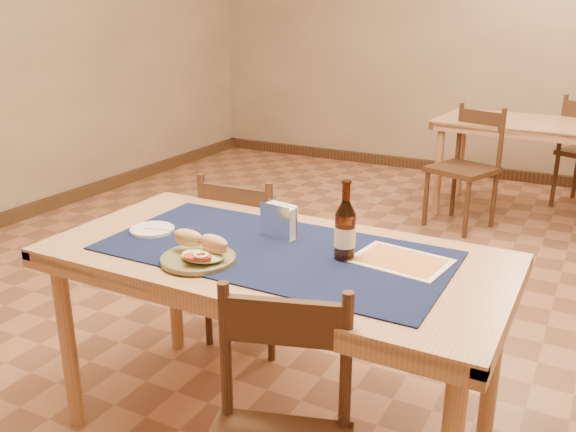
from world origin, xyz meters
The scene contains 13 objects.
room centered at (0.00, 0.00, 1.40)m, with size 6.04×7.04×2.84m.
main_table centered at (0.00, -0.80, 0.67)m, with size 1.60×0.80×0.75m.
placemat centered at (0.00, -0.80, 0.75)m, with size 1.20×0.60×0.01m, color #0E1335.
baseboard centered at (0.00, 0.00, 0.05)m, with size 6.00×7.00×0.10m.
back_table centered at (0.53, 2.38, 0.67)m, with size 1.58×0.86×0.75m.
chair_main_far centered at (-0.44, -0.25, 0.45)m, with size 0.41×0.41×0.86m.
chair_back_near centered at (0.07, 1.95, 0.46)m, with size 0.53×0.53×0.89m.
sandwich_plate centered at (-0.17, -1.00, 0.78)m, with size 0.25×0.25×0.10m.
side_plate centered at (-0.50, -0.85, 0.76)m, with size 0.17×0.17×0.01m.
fork centered at (-0.46, -0.85, 0.77)m, with size 0.12×0.05×0.00m.
beer_bottle centered at (0.24, -0.76, 0.86)m, with size 0.07×0.07×0.27m.
napkin_holder centered at (-0.05, -0.68, 0.82)m, with size 0.15×0.08×0.13m.
menu_card centered at (0.42, -0.69, 0.76)m, with size 0.33×0.26×0.01m.
Camera 1 is at (0.97, -2.51, 1.55)m, focal length 38.00 mm.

